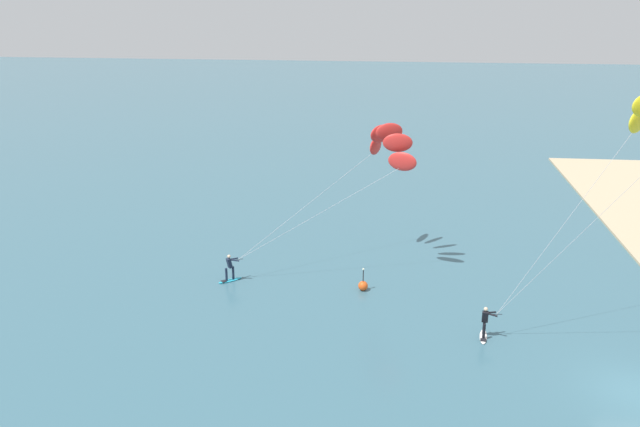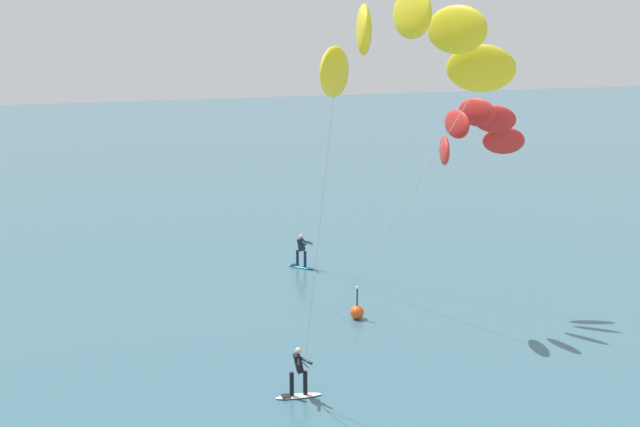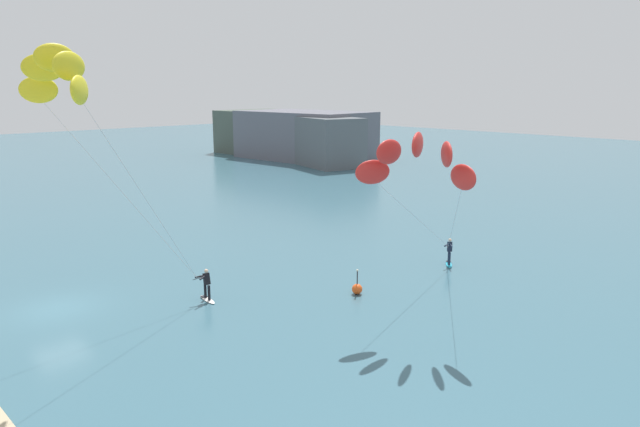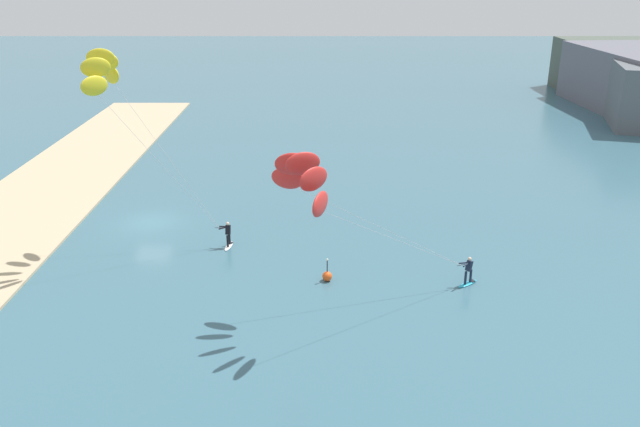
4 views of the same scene
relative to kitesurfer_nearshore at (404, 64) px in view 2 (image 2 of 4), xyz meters
The scene contains 3 objects.
kitesurfer_nearshore is the anchor object (origin of this frame).
kitesurfer_mid_water 14.99m from the kitesurfer_nearshore, 53.53° to the left, with size 7.33×11.46×8.85m.
marker_buoy 16.91m from the kitesurfer_nearshore, 70.81° to the left, with size 0.56×0.56×1.38m.
Camera 2 is at (-4.34, -18.02, 11.56)m, focal length 48.17 mm.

